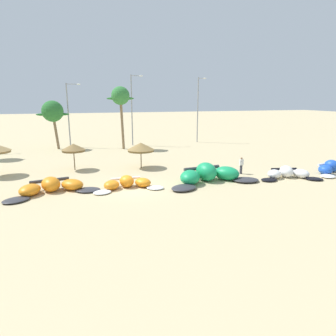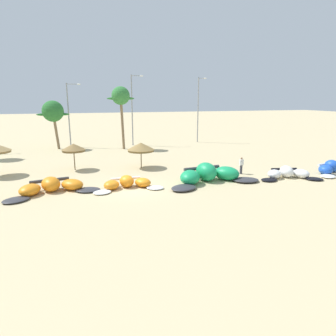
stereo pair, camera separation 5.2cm
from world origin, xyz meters
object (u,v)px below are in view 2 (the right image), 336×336
at_px(beach_umbrella_middle, 74,148).
at_px(palm_left_of_gap, 53,112).
at_px(kite_right_of_center, 288,174).
at_px(kite_center, 209,175).
at_px(kite_right, 335,168).
at_px(lamppost_east_center, 133,107).
at_px(lamppost_west_center, 70,112).
at_px(palm_center_left, 121,97).
at_px(kite_left, 52,187).
at_px(person_near_kites, 241,166).
at_px(lamppost_east, 199,107).
at_px(beach_umbrella_near_palms, 141,147).
at_px(kite_left_of_center, 127,183).

relative_size(beach_umbrella_middle, palm_left_of_gap, 0.40).
distance_m(kite_right_of_center, palm_left_of_gap, 31.69).
xyz_separation_m(beach_umbrella_middle, palm_left_of_gap, (-2.50, 14.16, 2.96)).
bearing_deg(kite_center, kite_right, -2.36).
bearing_deg(lamppost_east_center, lamppost_west_center, 173.63).
bearing_deg(palm_left_of_gap, palm_center_left, -16.44).
distance_m(kite_left, person_near_kites, 17.06).
xyz_separation_m(beach_umbrella_middle, lamppost_west_center, (-0.29, 15.59, 2.90)).
height_order(kite_center, person_near_kites, person_near_kites).
height_order(palm_center_left, lamppost_east_center, lamppost_east_center).
bearing_deg(beach_umbrella_middle, kite_center, -36.21).
bearing_deg(lamppost_east, kite_right, -78.74).
bearing_deg(kite_left, person_near_kites, 2.83).
bearing_deg(palm_left_of_gap, beach_umbrella_middle, -79.99).
distance_m(palm_left_of_gap, palm_center_left, 9.69).
bearing_deg(palm_left_of_gap, lamppost_east_center, 2.09).
bearing_deg(palm_center_left, lamppost_east_center, 54.11).
bearing_deg(palm_center_left, kite_right, -48.72).
height_order(kite_center, lamppost_east_center, lamppost_east_center).
bearing_deg(lamppost_west_center, kite_center, -64.35).
bearing_deg(kite_right, lamppost_west_center, 135.37).
relative_size(kite_right_of_center, palm_center_left, 0.67).
bearing_deg(kite_left, palm_center_left, 65.94).
relative_size(kite_right, person_near_kites, 3.81).
bearing_deg(beach_umbrella_near_palms, person_near_kites, -31.95).
bearing_deg(kite_left_of_center, beach_umbrella_near_palms, 68.97).
bearing_deg(lamppost_east, kite_center, -110.42).
relative_size(kite_center, lamppost_east, 0.84).
bearing_deg(kite_center, palm_left_of_gap, 121.39).
height_order(kite_right_of_center, palm_center_left, palm_center_left).
height_order(beach_umbrella_middle, lamppost_east_center, lamppost_east_center).
bearing_deg(beach_umbrella_near_palms, palm_left_of_gap, 121.01).
height_order(kite_left, kite_right, kite_right).
relative_size(kite_center, lamppost_west_center, 0.94).
xyz_separation_m(kite_right, beach_umbrella_near_palms, (-17.64, 7.61, 1.73)).
bearing_deg(kite_right, beach_umbrella_near_palms, 156.66).
height_order(kite_center, kite_right_of_center, kite_center).
bearing_deg(lamppost_east_center, palm_left_of_gap, -177.91).
distance_m(palm_left_of_gap, lamppost_east, 22.13).
relative_size(lamppost_east_center, lamppost_east, 1.02).
relative_size(kite_left_of_center, kite_right, 0.96).
bearing_deg(kite_left, kite_right_of_center, -5.05).
xyz_separation_m(kite_left, beach_umbrella_near_palms, (8.41, 6.22, 1.76)).
distance_m(person_near_kites, palm_left_of_gap, 27.55).
distance_m(kite_left_of_center, palm_left_of_gap, 23.48).
relative_size(kite_left_of_center, lamppost_east, 0.57).
relative_size(kite_left, lamppost_east, 0.70).
height_order(beach_umbrella_near_palms, person_near_kites, beach_umbrella_near_palms).
distance_m(kite_left_of_center, lamppost_west_center, 24.33).
relative_size(person_near_kites, lamppost_east, 0.16).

